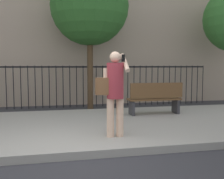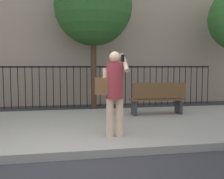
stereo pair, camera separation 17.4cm
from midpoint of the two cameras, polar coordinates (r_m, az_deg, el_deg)
ground_plane at (r=4.75m, az=-8.34°, el=-14.68°), size 60.00×60.00×0.00m
sidewalk at (r=6.84m, az=-9.12°, el=-7.86°), size 28.00×4.40×0.15m
iron_fence at (r=10.38m, az=-9.77°, el=1.82°), size 12.03×0.04×1.60m
pedestrian_on_phone at (r=5.42m, az=1.24°, el=0.40°), size 0.65×0.50×1.73m
street_bench at (r=8.06m, az=10.27°, el=-1.76°), size 1.60×0.45×0.95m
street_tree_near at (r=10.10m, az=-3.48°, el=17.12°), size 2.80×2.80×5.12m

